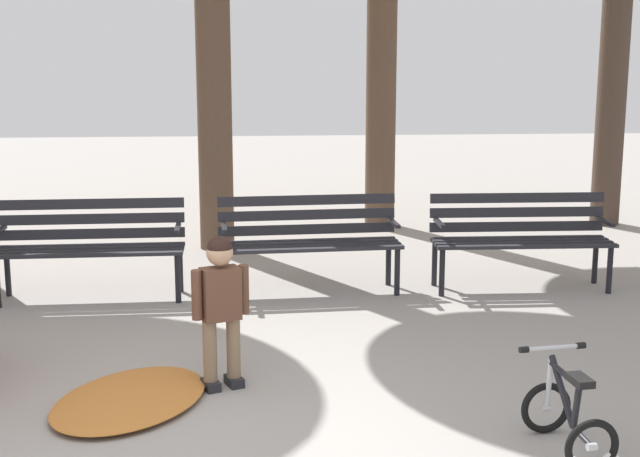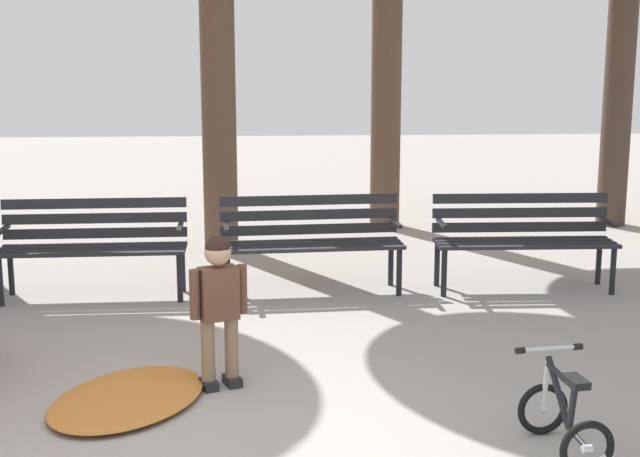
% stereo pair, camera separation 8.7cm
% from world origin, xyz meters
% --- Properties ---
extents(park_bench_left, '(1.61, 0.49, 0.85)m').
position_xyz_m(park_bench_left, '(-0.92, 3.26, 0.51)').
color(park_bench_left, '#232328').
rests_on(park_bench_left, ground).
extents(park_bench_right, '(1.63, 0.56, 0.85)m').
position_xyz_m(park_bench_right, '(0.97, 3.32, 0.51)').
color(park_bench_right, '#232328').
rests_on(park_bench_right, ground).
extents(park_bench_far_right, '(1.61, 0.49, 0.85)m').
position_xyz_m(park_bench_far_right, '(2.88, 3.30, 0.51)').
color(park_bench_far_right, '#232328').
rests_on(park_bench_far_right, ground).
extents(child_standing, '(0.36, 0.24, 1.00)m').
position_xyz_m(child_standing, '(0.27, 1.02, 0.58)').
color(child_standing, '#7F664C').
rests_on(child_standing, ground).
extents(kids_bicycle, '(0.42, 0.59, 0.54)m').
position_xyz_m(kids_bicycle, '(2.15, -0.09, 0.20)').
color(kids_bicycle, black).
rests_on(kids_bicycle, ground).
extents(leaf_pile, '(1.25, 1.41, 0.07)m').
position_xyz_m(leaf_pile, '(-0.29, 0.78, 0.04)').
color(leaf_pile, '#B26B2D').
rests_on(leaf_pile, ground).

